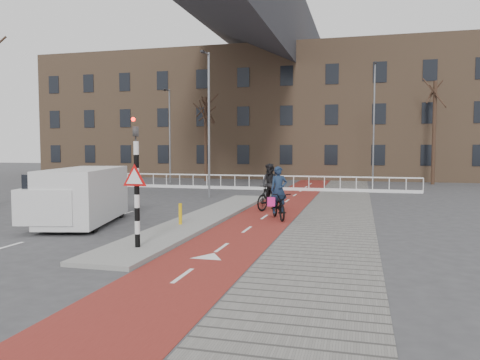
# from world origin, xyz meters

# --- Properties ---
(ground) EXTENTS (120.00, 120.00, 0.00)m
(ground) POSITION_xyz_m (0.00, 0.00, 0.00)
(ground) COLOR #38383A
(ground) RESTS_ON ground
(bike_lane) EXTENTS (2.50, 60.00, 0.01)m
(bike_lane) POSITION_xyz_m (1.50, 10.00, 0.01)
(bike_lane) COLOR maroon
(bike_lane) RESTS_ON ground
(sidewalk) EXTENTS (3.00, 60.00, 0.01)m
(sidewalk) POSITION_xyz_m (4.30, 10.00, 0.01)
(sidewalk) COLOR slate
(sidewalk) RESTS_ON ground
(curb_island) EXTENTS (1.80, 16.00, 0.12)m
(curb_island) POSITION_xyz_m (-0.70, 4.00, 0.06)
(curb_island) COLOR gray
(curb_island) RESTS_ON ground
(traffic_signal) EXTENTS (0.80, 0.80, 3.68)m
(traffic_signal) POSITION_xyz_m (-0.60, -2.02, 1.99)
(traffic_signal) COLOR black
(traffic_signal) RESTS_ON curb_island
(bollard) EXTENTS (0.12, 0.12, 0.74)m
(bollard) POSITION_xyz_m (-0.88, 1.82, 0.49)
(bollard) COLOR #F0B70D
(bollard) RESTS_ON curb_island
(cyclist_near) EXTENTS (1.42, 2.13, 2.08)m
(cyclist_near) POSITION_xyz_m (2.16, 4.59, 0.71)
(cyclist_near) COLOR black
(cyclist_near) RESTS_ON bike_lane
(cyclist_far) EXTENTS (1.32, 2.02, 2.10)m
(cyclist_far) POSITION_xyz_m (1.33, 7.14, 0.88)
(cyclist_far) COLOR black
(cyclist_far) RESTS_ON bike_lane
(van) EXTENTS (3.00, 5.12, 2.07)m
(van) POSITION_xyz_m (-4.55, 1.61, 1.09)
(van) COLOR silver
(van) RESTS_ON ground
(railing) EXTENTS (28.00, 0.10, 0.99)m
(railing) POSITION_xyz_m (-5.00, 17.00, 0.31)
(railing) COLOR silver
(railing) RESTS_ON ground
(townhouse_row) EXTENTS (46.00, 10.00, 15.90)m
(townhouse_row) POSITION_xyz_m (-3.00, 32.00, 7.81)
(townhouse_row) COLOR #7F6047
(townhouse_row) RESTS_ON ground
(tree_mid) EXTENTS (0.27, 0.27, 7.04)m
(tree_mid) POSITION_xyz_m (-7.37, 23.80, 3.52)
(tree_mid) COLOR black
(tree_mid) RESTS_ON ground
(tree_right) EXTENTS (0.27, 0.27, 7.85)m
(tree_right) POSITION_xyz_m (10.62, 24.81, 3.93)
(tree_right) COLOR black
(tree_right) RESTS_ON ground
(streetlight_near) EXTENTS (0.12, 0.12, 8.07)m
(streetlight_near) POSITION_xyz_m (-3.01, 11.50, 4.04)
(streetlight_near) COLOR slate
(streetlight_near) RESTS_ON ground
(streetlight_left) EXTENTS (0.12, 0.12, 7.42)m
(streetlight_left) POSITION_xyz_m (-9.60, 21.44, 3.71)
(streetlight_left) COLOR slate
(streetlight_left) RESTS_ON ground
(streetlight_right) EXTENTS (0.12, 0.12, 8.88)m
(streetlight_right) POSITION_xyz_m (6.11, 21.76, 4.44)
(streetlight_right) COLOR slate
(streetlight_right) RESTS_ON ground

